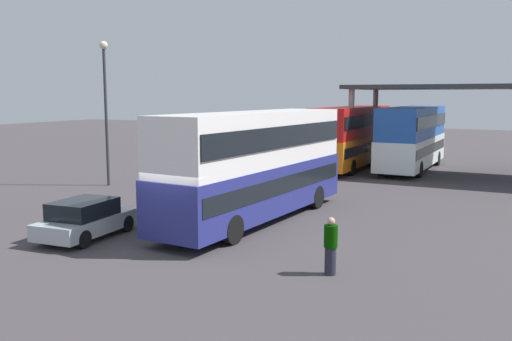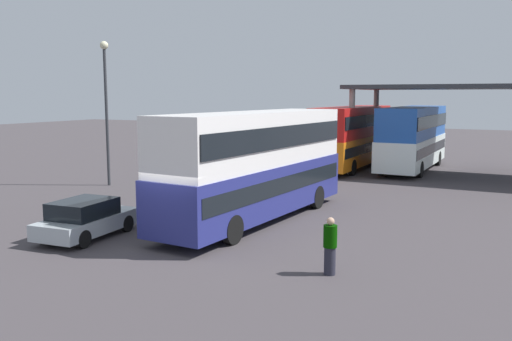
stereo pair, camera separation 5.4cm
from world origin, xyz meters
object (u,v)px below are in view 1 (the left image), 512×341
(pedestrian_waiting, at_px, (331,246))
(lamppost_tall, at_px, (105,96))
(double_decker_near_canopy, at_px, (352,134))
(double_decker_mid_row, at_px, (412,136))
(double_decker_main, at_px, (256,162))
(parked_hatchback, at_px, (86,219))

(pedestrian_waiting, bearing_deg, lamppost_tall, -80.41)
(double_decker_near_canopy, height_order, double_decker_mid_row, double_decker_mid_row)
(double_decker_mid_row, height_order, pedestrian_waiting, double_decker_mid_row)
(double_decker_near_canopy, bearing_deg, pedestrian_waiting, -163.94)
(double_decker_main, distance_m, parked_hatchback, 6.68)
(parked_hatchback, relative_size, double_decker_mid_row, 0.38)
(double_decker_mid_row, height_order, lamppost_tall, lamppost_tall)
(double_decker_near_canopy, height_order, lamppost_tall, lamppost_tall)
(double_decker_main, distance_m, pedestrian_waiting, 7.04)
(double_decker_near_canopy, bearing_deg, lamppost_tall, 143.60)
(parked_hatchback, bearing_deg, pedestrian_waiting, -93.98)
(lamppost_tall, bearing_deg, double_decker_mid_row, 45.57)
(double_decker_main, xyz_separation_m, pedestrian_waiting, (4.80, -4.91, -1.55))
(double_decker_main, distance_m, double_decker_near_canopy, 16.95)
(parked_hatchback, height_order, lamppost_tall, lamppost_tall)
(double_decker_near_canopy, xyz_separation_m, lamppost_tall, (-9.76, -13.04, 2.62))
(parked_hatchback, relative_size, pedestrian_waiting, 2.43)
(double_decker_main, height_order, double_decker_near_canopy, double_decker_main)
(lamppost_tall, bearing_deg, double_decker_main, -19.20)
(parked_hatchback, xyz_separation_m, double_decker_mid_row, (6.60, 22.76, 1.61))
(double_decker_mid_row, bearing_deg, double_decker_main, 172.47)
(double_decker_main, xyz_separation_m, lamppost_tall, (-11.07, 3.86, 2.55))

